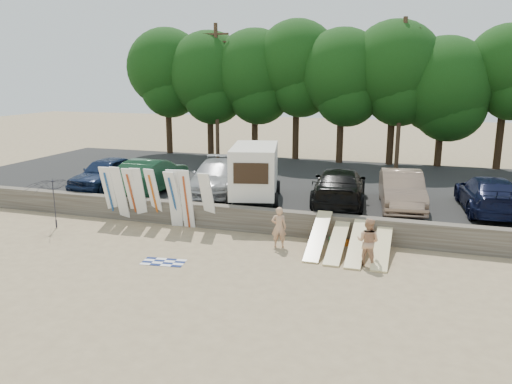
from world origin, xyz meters
TOP-DOWN VIEW (x-y plane):
  - ground at (0.00, 0.00)m, footprint 120.00×120.00m
  - seawall at (0.00, 3.00)m, footprint 44.00×0.50m
  - parking_lot at (0.00, 10.50)m, footprint 44.00×14.50m
  - treeline at (-1.12, 17.37)m, footprint 34.06×6.34m
  - utility_poles at (2.00, 16.00)m, footprint 25.80×0.26m
  - box_trailer at (-3.90, 5.51)m, footprint 2.96×4.30m
  - car_0 at (-11.86, 5.50)m, footprint 1.92×4.65m
  - car_1 at (-9.26, 5.52)m, footprint 1.77×5.05m
  - car_2 at (-6.27, 6.56)m, footprint 3.13×5.56m
  - car_3 at (-0.05, 5.96)m, footprint 2.78×5.75m
  - car_4 at (2.63, 6.07)m, footprint 2.30×5.05m
  - car_5 at (6.14, 6.53)m, footprint 2.56×5.40m
  - surfboard_upright_0 at (-9.69, 2.56)m, footprint 0.58×0.87m
  - surfboard_upright_1 at (-9.12, 2.50)m, footprint 0.53×0.73m
  - surfboard_upright_2 at (-8.55, 2.57)m, footprint 0.51×0.84m
  - surfboard_upright_3 at (-8.20, 2.55)m, footprint 0.55×0.76m
  - surfboard_upright_4 at (-7.50, 2.62)m, footprint 0.59×0.82m
  - surfboard_upright_5 at (-6.47, 2.49)m, footprint 0.56×0.62m
  - surfboard_upright_6 at (-6.48, 2.48)m, footprint 0.58×0.90m
  - surfboard_upright_7 at (-5.93, 2.51)m, footprint 0.52×0.55m
  - surfboard_upright_8 at (-5.00, 2.62)m, footprint 0.55×0.88m
  - surfboard_low_0 at (-0.13, 1.51)m, footprint 0.56×2.82m
  - surfboard_low_1 at (0.60, 1.46)m, footprint 0.56×2.91m
  - surfboard_low_2 at (1.32, 1.37)m, footprint 0.56×2.88m
  - surfboard_low_3 at (2.19, 1.45)m, footprint 0.56×2.93m
  - beachgoer_a at (-1.61, 1.41)m, footprint 0.63×0.48m
  - beachgoer_b at (1.75, 0.61)m, footprint 0.94×0.82m
  - cooler at (0.38, 2.19)m, footprint 0.46×0.41m
  - gear_bag at (0.82, 2.40)m, footprint 0.33×0.28m
  - beach_towel at (-5.01, -1.34)m, footprint 1.68×1.68m
  - beach_umbrella at (-11.23, 0.83)m, footprint 3.38×3.38m

SIDE VIEW (x-z plane):
  - ground at x=0.00m, z-range 0.00..0.00m
  - beach_towel at x=-5.01m, z-range 0.01..0.01m
  - gear_bag at x=0.82m, z-range 0.00..0.22m
  - cooler at x=0.38m, z-range 0.00..0.32m
  - parking_lot at x=0.00m, z-range 0.00..0.70m
  - surfboard_low_3 at x=2.19m, z-range 0.00..0.80m
  - surfboard_low_1 at x=0.60m, z-range 0.00..0.87m
  - surfboard_low_2 at x=1.32m, z-range 0.00..0.99m
  - seawall at x=0.00m, z-range 0.00..1.00m
  - surfboard_low_0 at x=-0.13m, z-range 0.00..1.16m
  - beachgoer_a at x=-1.61m, z-range 0.00..1.57m
  - beachgoer_b at x=1.75m, z-range 0.00..1.66m
  - beach_umbrella at x=-11.23m, z-range 0.00..2.17m
  - surfboard_upright_6 at x=-6.48m, z-range 0.00..2.49m
  - surfboard_upright_8 at x=-5.00m, z-range 0.00..2.50m
  - surfboard_upright_2 at x=-8.55m, z-range 0.00..2.50m
  - surfboard_upright_0 at x=-9.69m, z-range 0.00..2.50m
  - surfboard_upright_4 at x=-7.50m, z-range 0.00..2.52m
  - surfboard_upright_3 at x=-8.20m, z-range 0.00..2.53m
  - surfboard_upright_1 at x=-9.12m, z-range 0.00..2.53m
  - surfboard_upright_5 at x=-6.47m, z-range 0.00..2.56m
  - surfboard_upright_7 at x=-5.93m, z-range 0.00..2.57m
  - car_5 at x=6.14m, z-range 0.70..2.22m
  - car_2 at x=-6.27m, z-range 0.70..2.22m
  - car_0 at x=-11.86m, z-range 0.70..2.28m
  - car_4 at x=2.63m, z-range 0.70..2.31m
  - car_3 at x=-0.05m, z-range 0.70..2.31m
  - car_1 at x=-9.26m, z-range 0.70..2.36m
  - box_trailer at x=-3.90m, z-range 0.85..3.37m
  - utility_poles at x=2.00m, z-range 0.93..9.93m
  - treeline at x=-1.12m, z-range 1.87..11.17m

